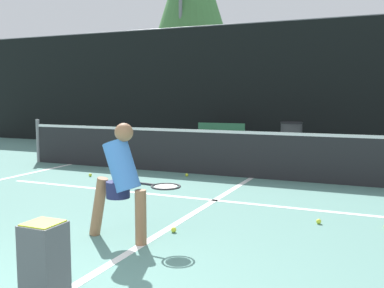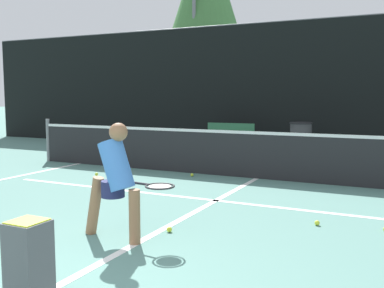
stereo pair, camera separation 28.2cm
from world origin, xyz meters
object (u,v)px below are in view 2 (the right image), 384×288
object	(u,v)px
ball_hopper	(29,263)
trash_bin	(301,140)
player_practicing	(117,177)
parked_car	(215,124)
courtside_bench	(230,137)

from	to	relation	value
ball_hopper	trash_bin	distance (m)	9.32
player_practicing	parked_car	distance (m)	12.20
player_practicing	ball_hopper	size ratio (longest dim) A/B	1.92
parked_car	player_practicing	bearing A→B (deg)	-72.36
courtside_bench	player_practicing	bearing A→B (deg)	-81.58
ball_hopper	courtside_bench	size ratio (longest dim) A/B	0.50
player_practicing	ball_hopper	xyz separation A→B (m)	(0.37, -1.70, -0.37)
player_practicing	trash_bin	distance (m)	7.64
ball_hopper	trash_bin	world-z (taller)	trash_bin
ball_hopper	courtside_bench	bearing A→B (deg)	102.01
player_practicing	courtside_bench	bearing A→B (deg)	108.92
trash_bin	parked_car	xyz separation A→B (m)	(-4.13, 4.00, 0.08)
player_practicing	parked_car	bearing A→B (deg)	114.64
trash_bin	ball_hopper	bearing A→B (deg)	-90.36
courtside_bench	trash_bin	bearing A→B (deg)	-10.26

